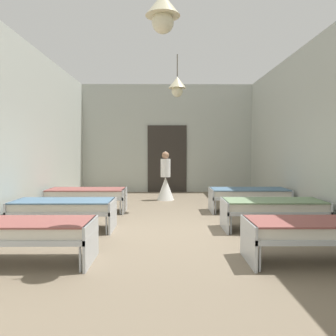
# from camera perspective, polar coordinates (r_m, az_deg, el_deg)

# --- Properties ---
(ground_plane) EXTENTS (6.69, 12.42, 0.10)m
(ground_plane) POSITION_cam_1_polar(r_m,az_deg,el_deg) (6.67, 0.10, -10.64)
(ground_plane) COLOR #7A6B56
(room_shell) EXTENTS (6.49, 12.02, 3.87)m
(room_shell) POSITION_cam_1_polar(r_m,az_deg,el_deg) (7.81, 0.01, 6.04)
(room_shell) COLOR #B2B7AD
(room_shell) RESTS_ON ground
(bed_left_row_0) EXTENTS (1.90, 0.84, 0.57)m
(bed_left_row_0) POSITION_cam_1_polar(r_m,az_deg,el_deg) (5.09, -23.11, -9.57)
(bed_left_row_0) COLOR #B7BCC1
(bed_left_row_0) RESTS_ON ground
(bed_right_row_0) EXTENTS (1.90, 0.84, 0.57)m
(bed_right_row_0) POSITION_cam_1_polar(r_m,az_deg,el_deg) (5.13, 23.50, -9.47)
(bed_right_row_0) COLOR #B7BCC1
(bed_right_row_0) RESTS_ON ground
(bed_left_row_1) EXTENTS (1.90, 0.84, 0.57)m
(bed_left_row_1) POSITION_cam_1_polar(r_m,az_deg,el_deg) (6.85, -16.94, -6.24)
(bed_left_row_1) COLOR #B7BCC1
(bed_left_row_1) RESTS_ON ground
(bed_right_row_1) EXTENTS (1.90, 0.84, 0.57)m
(bed_right_row_1) POSITION_cam_1_polar(r_m,az_deg,el_deg) (6.88, 17.04, -6.20)
(bed_right_row_1) COLOR #B7BCC1
(bed_right_row_1) RESTS_ON ground
(bed_left_row_2) EXTENTS (1.90, 0.84, 0.57)m
(bed_left_row_2) POSITION_cam_1_polar(r_m,az_deg,el_deg) (8.66, -13.36, -4.25)
(bed_left_row_2) COLOR #B7BCC1
(bed_left_row_2) RESTS_ON ground
(bed_right_row_2) EXTENTS (1.90, 0.84, 0.57)m
(bed_right_row_2) POSITION_cam_1_polar(r_m,az_deg,el_deg) (8.69, 13.27, -4.23)
(bed_right_row_2) COLOR #B7BCC1
(bed_right_row_2) RESTS_ON ground
(nurse_near_aisle) EXTENTS (0.52, 0.52, 1.49)m
(nurse_near_aisle) POSITION_cam_1_polar(r_m,az_deg,el_deg) (10.44, -0.42, -2.44)
(nurse_near_aisle) COLOR white
(nurse_near_aisle) RESTS_ON ground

